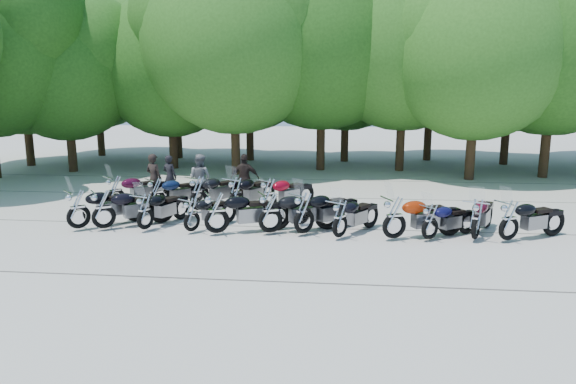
# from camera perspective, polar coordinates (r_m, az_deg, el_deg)

# --- Properties ---
(ground) EXTENTS (90.00, 90.00, 0.00)m
(ground) POSITION_cam_1_polar(r_m,az_deg,el_deg) (14.20, -0.61, -5.54)
(ground) COLOR #A9A298
(ground) RESTS_ON ground
(tree_0) EXTENTS (7.50, 7.50, 9.21)m
(tree_0) POSITION_cam_1_polar(r_m,az_deg,el_deg) (31.47, -27.51, 12.50)
(tree_0) COLOR #3A2614
(tree_0) RESTS_ON ground
(tree_1) EXTENTS (6.97, 6.97, 8.55)m
(tree_1) POSITION_cam_1_polar(r_m,az_deg,el_deg) (28.23, -23.51, 12.31)
(tree_1) COLOR #3A2614
(tree_1) RESTS_ON ground
(tree_2) EXTENTS (7.31, 7.31, 8.97)m
(tree_2) POSITION_cam_1_polar(r_m,az_deg,el_deg) (27.79, -13.00, 13.49)
(tree_2) COLOR #3A2614
(tree_2) RESTS_ON ground
(tree_3) EXTENTS (8.70, 8.70, 10.67)m
(tree_3) POSITION_cam_1_polar(r_m,az_deg,el_deg) (25.36, -6.07, 16.23)
(tree_3) COLOR #3A2614
(tree_3) RESTS_ON ground
(tree_4) EXTENTS (9.13, 9.13, 11.20)m
(tree_4) POSITION_cam_1_polar(r_m,az_deg,el_deg) (26.73, 3.80, 16.69)
(tree_4) COLOR #3A2614
(tree_4) RESTS_ON ground
(tree_5) EXTENTS (9.04, 9.04, 11.10)m
(tree_5) POSITION_cam_1_polar(r_m,az_deg,el_deg) (27.00, 12.85, 16.25)
(tree_5) COLOR #3A2614
(tree_5) RESTS_ON ground
(tree_6) EXTENTS (8.00, 8.00, 9.82)m
(tree_6) POSITION_cam_1_polar(r_m,az_deg,el_deg) (25.12, 20.33, 14.50)
(tree_6) COLOR #3A2614
(tree_6) RESTS_ON ground
(tree_7) EXTENTS (8.79, 8.79, 10.79)m
(tree_7) POSITION_cam_1_polar(r_m,az_deg,el_deg) (27.18, 27.62, 14.86)
(tree_7) COLOR #3A2614
(tree_7) RESTS_ON ground
(tree_9) EXTENTS (7.59, 7.59, 9.32)m
(tree_9) POSITION_cam_1_polar(r_m,az_deg,el_deg) (34.57, -20.59, 12.93)
(tree_9) COLOR #3A2614
(tree_9) RESTS_ON ground
(tree_10) EXTENTS (7.78, 7.78, 9.55)m
(tree_10) POSITION_cam_1_polar(r_m,az_deg,el_deg) (32.05, -12.42, 13.80)
(tree_10) COLOR #3A2614
(tree_10) RESTS_ON ground
(tree_11) EXTENTS (7.56, 7.56, 9.28)m
(tree_11) POSITION_cam_1_polar(r_m,az_deg,el_deg) (30.43, -4.36, 13.87)
(tree_11) COLOR #3A2614
(tree_11) RESTS_ON ground
(tree_12) EXTENTS (7.88, 7.88, 9.67)m
(tree_12) POSITION_cam_1_polar(r_m,az_deg,el_deg) (30.02, 6.50, 14.31)
(tree_12) COLOR #3A2614
(tree_12) RESTS_ON ground
(tree_13) EXTENTS (8.31, 8.31, 10.20)m
(tree_13) POSITION_cam_1_polar(r_m,az_deg,el_deg) (31.47, 15.72, 14.40)
(tree_13) COLOR #3A2614
(tree_13) RESTS_ON ground
(tree_14) EXTENTS (8.02, 8.02, 9.84)m
(tree_14) POSITION_cam_1_polar(r_m,az_deg,el_deg) (31.04, 23.63, 13.55)
(tree_14) COLOR #3A2614
(tree_14) RESTS_ON ground
(motorcycle_0) EXTENTS (2.25, 2.29, 1.39)m
(motorcycle_0) POSITION_cam_1_polar(r_m,az_deg,el_deg) (16.34, -22.30, -1.64)
(motorcycle_0) COLOR black
(motorcycle_0) RESTS_ON ground
(motorcycle_1) EXTENTS (2.39, 2.04, 1.37)m
(motorcycle_1) POSITION_cam_1_polar(r_m,az_deg,el_deg) (16.09, -19.84, -1.68)
(motorcycle_1) COLOR black
(motorcycle_1) RESTS_ON ground
(motorcycle_2) EXTENTS (1.50, 2.34, 1.27)m
(motorcycle_2) POSITION_cam_1_polar(r_m,az_deg,el_deg) (15.64, -15.62, -1.98)
(motorcycle_2) COLOR black
(motorcycle_2) RESTS_ON ground
(motorcycle_3) EXTENTS (1.64, 2.09, 1.17)m
(motorcycle_3) POSITION_cam_1_polar(r_m,az_deg,el_deg) (15.14, -10.66, -2.37)
(motorcycle_3) COLOR black
(motorcycle_3) RESTS_ON ground
(motorcycle_4) EXTENTS (2.61, 1.73, 1.42)m
(motorcycle_4) POSITION_cam_1_polar(r_m,az_deg,el_deg) (14.75, -7.92, -2.15)
(motorcycle_4) COLOR black
(motorcycle_4) RESTS_ON ground
(motorcycle_5) EXTENTS (2.58, 1.74, 1.41)m
(motorcycle_5) POSITION_cam_1_polar(r_m,az_deg,el_deg) (14.68, -1.96, -2.13)
(motorcycle_5) COLOR black
(motorcycle_5) RESTS_ON ground
(motorcycle_6) EXTENTS (2.33, 2.27, 1.41)m
(motorcycle_6) POSITION_cam_1_polar(r_m,az_deg,el_deg) (14.61, 1.80, -2.20)
(motorcycle_6) COLOR black
(motorcycle_6) RESTS_ON ground
(motorcycle_7) EXTENTS (1.83, 2.22, 1.26)m
(motorcycle_7) POSITION_cam_1_polar(r_m,az_deg,el_deg) (14.33, 5.81, -2.83)
(motorcycle_7) COLOR black
(motorcycle_7) RESTS_ON ground
(motorcycle_8) EXTENTS (2.58, 1.65, 1.40)m
(motorcycle_8) POSITION_cam_1_polar(r_m,az_deg,el_deg) (14.40, 11.76, -2.65)
(motorcycle_8) COLOR #8E2105
(motorcycle_8) RESTS_ON ground
(motorcycle_9) EXTENTS (2.04, 1.75, 1.17)m
(motorcycle_9) POSITION_cam_1_polar(r_m,az_deg,el_deg) (14.62, 15.53, -3.08)
(motorcycle_9) COLOR #0B0B33
(motorcycle_9) RESTS_ON ground
(motorcycle_10) EXTENTS (1.66, 2.43, 1.33)m
(motorcycle_10) POSITION_cam_1_polar(r_m,az_deg,el_deg) (14.98, 20.21, -2.72)
(motorcycle_10) COLOR #3F0816
(motorcycle_10) RESTS_ON ground
(motorcycle_11) EXTENTS (2.40, 1.74, 1.33)m
(motorcycle_11) POSITION_cam_1_polar(r_m,az_deg,el_deg) (15.20, 23.39, -2.77)
(motorcycle_11) COLOR black
(motorcycle_11) RESTS_ON ground
(motorcycle_12) EXTENTS (2.19, 2.27, 1.37)m
(motorcycle_12) POSITION_cam_1_polar(r_m,az_deg,el_deg) (18.65, -18.61, 0.10)
(motorcycle_12) COLOR #33071C
(motorcycle_12) RESTS_ON ground
(motorcycle_13) EXTENTS (2.11, 2.12, 1.30)m
(motorcycle_13) POSITION_cam_1_polar(r_m,az_deg,el_deg) (18.12, -14.39, -0.08)
(motorcycle_13) COLOR #0C1837
(motorcycle_13) RESTS_ON ground
(motorcycle_14) EXTENTS (2.06, 2.44, 1.40)m
(motorcycle_14) POSITION_cam_1_polar(r_m,az_deg,el_deg) (17.70, -9.94, 0.00)
(motorcycle_14) COLOR black
(motorcycle_14) RESTS_ON ground
(motorcycle_15) EXTENTS (1.83, 2.52, 1.39)m
(motorcycle_15) POSITION_cam_1_polar(r_m,az_deg,el_deg) (17.31, -5.83, -0.15)
(motorcycle_15) COLOR black
(motorcycle_15) RESTS_ON ground
(motorcycle_16) EXTENTS (2.15, 2.31, 1.37)m
(motorcycle_16) POSITION_cam_1_polar(r_m,az_deg,el_deg) (17.17, -2.17, -0.23)
(motorcycle_16) COLOR maroon
(motorcycle_16) RESTS_ON ground
(rider_0) EXTENTS (0.78, 0.65, 1.83)m
(rider_0) POSITION_cam_1_polar(r_m,az_deg,el_deg) (19.50, -14.66, 1.48)
(rider_0) COLOR black
(rider_0) RESTS_ON ground
(rider_1) EXTENTS (1.07, 0.95, 1.82)m
(rider_1) POSITION_cam_1_polar(r_m,az_deg,el_deg) (19.13, -9.75, 1.49)
(rider_1) COLOR gray
(rider_1) RESTS_ON ground
(rider_2) EXTENTS (1.07, 0.45, 1.82)m
(rider_2) POSITION_cam_1_polar(r_m,az_deg,el_deg) (18.91, -4.81, 1.51)
(rider_2) COLOR black
(rider_2) RESTS_ON ground
(rider_3) EXTENTS (0.71, 0.59, 1.66)m
(rider_3) POSITION_cam_1_polar(r_m,az_deg,el_deg) (20.30, -13.00, 1.70)
(rider_3) COLOR black
(rider_3) RESTS_ON ground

